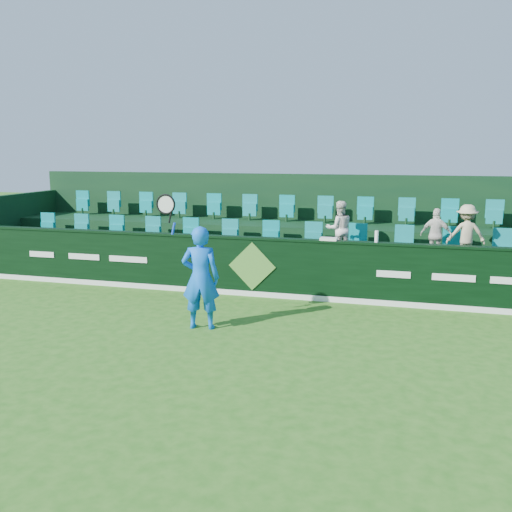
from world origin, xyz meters
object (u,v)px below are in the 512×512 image
(spectator_left, at_px, (339,229))
(spectator_middle, at_px, (436,235))
(towel, at_px, (329,239))
(tennis_player, at_px, (200,277))
(spectator_right, at_px, (466,234))
(drinks_bottle, at_px, (377,236))

(spectator_left, relative_size, spectator_middle, 1.10)
(spectator_middle, height_order, towel, spectator_middle)
(towel, bearing_deg, tennis_player, -127.05)
(spectator_right, bearing_deg, tennis_player, 29.32)
(tennis_player, relative_size, spectator_right, 1.96)
(spectator_left, relative_size, towel, 3.59)
(tennis_player, relative_size, drinks_bottle, 10.16)
(spectator_right, height_order, drinks_bottle, spectator_right)
(tennis_player, bearing_deg, spectator_right, 37.49)
(towel, distance_m, drinks_bottle, 1.02)
(spectator_middle, distance_m, towel, 2.52)
(spectator_middle, relative_size, drinks_bottle, 4.79)
(spectator_left, bearing_deg, tennis_player, 40.61)
(spectator_left, xyz_separation_m, drinks_bottle, (0.94, -1.12, 0.02))
(spectator_right, bearing_deg, spectator_left, -8.17)
(tennis_player, bearing_deg, towel, 52.95)
(spectator_left, xyz_separation_m, towel, (-0.08, -1.12, -0.08))
(tennis_player, xyz_separation_m, drinks_bottle, (2.99, 2.61, 0.50))
(tennis_player, distance_m, spectator_right, 6.14)
(tennis_player, distance_m, spectator_left, 4.28)
(spectator_left, bearing_deg, towel, 65.36)
(tennis_player, height_order, spectator_right, tennis_player)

